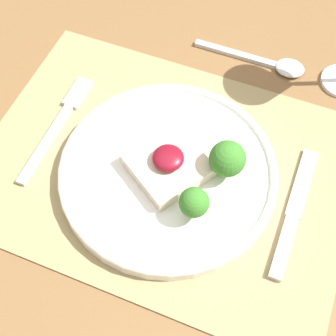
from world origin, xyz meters
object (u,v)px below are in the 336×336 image
knife (292,219)px  spoon (273,64)px  dinner_plate (171,171)px  fork (60,120)px

knife → spoon: (-0.09, 0.24, -0.00)m
dinner_plate → knife: 0.16m
dinner_plate → spoon: size_ratio=1.64×
knife → dinner_plate: bearing=-179.4°
dinner_plate → spoon: 0.25m
knife → spoon: 0.26m
dinner_plate → spoon: (0.07, 0.24, -0.01)m
dinner_plate → knife: (0.16, -0.00, -0.01)m
fork → spoon: size_ratio=1.09×
spoon → dinner_plate: bearing=-109.4°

